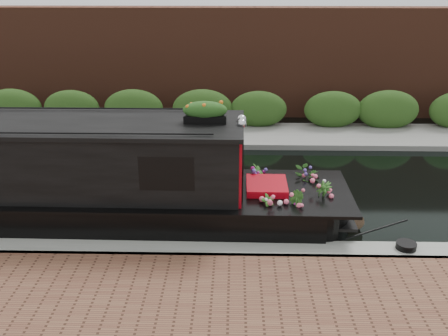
{
  "coord_description": "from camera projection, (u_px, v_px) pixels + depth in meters",
  "views": [
    {
      "loc": [
        1.2,
        -11.75,
        5.34
      ],
      "look_at": [
        0.94,
        -0.6,
        0.84
      ],
      "focal_mm": 40.0,
      "sensor_mm": 36.0,
      "label": 1
    }
  ],
  "objects": [
    {
      "name": "ground",
      "position": [
        188.0,
        189.0,
        12.92
      ],
      "size": [
        80.0,
        80.0,
        0.0
      ],
      "primitive_type": "plane",
      "color": "black",
      "rests_on": "ground"
    },
    {
      "name": "coiled_mooring_rope",
      "position": [
        406.0,
        246.0,
        9.69
      ],
      "size": [
        0.39,
        0.39,
        0.12
      ],
      "primitive_type": "cylinder",
      "color": "black",
      "rests_on": "near_bank_coping"
    },
    {
      "name": "narrowboat",
      "position": [
        36.0,
        186.0,
        10.87
      ],
      "size": [
        13.07,
        2.44,
        3.06
      ],
      "rotation": [
        0.0,
        0.0,
        -0.01
      ],
      "color": "black",
      "rests_on": "ground"
    },
    {
      "name": "near_bank_coping",
      "position": [
        173.0,
        258.0,
        9.86
      ],
      "size": [
        40.0,
        0.6,
        0.5
      ],
      "primitive_type": "cube",
      "color": "gray",
      "rests_on": "ground"
    },
    {
      "name": "far_bank_path",
      "position": [
        199.0,
        137.0,
        16.81
      ],
      "size": [
        40.0,
        2.4,
        0.34
      ],
      "primitive_type": "cube",
      "color": "slate",
      "rests_on": "ground"
    },
    {
      "name": "rope_fender",
      "position": [
        353.0,
        218.0,
        10.99
      ],
      "size": [
        0.39,
        0.39,
        0.39
      ],
      "primitive_type": "cylinder",
      "rotation": [
        1.57,
        0.0,
        0.0
      ],
      "color": "brown",
      "rests_on": "ground"
    },
    {
      "name": "far_brick_wall",
      "position": [
        205.0,
        113.0,
        19.59
      ],
      "size": [
        40.0,
        1.0,
        8.0
      ],
      "primitive_type": "cube",
      "color": "#522A1B",
      "rests_on": "ground"
    },
    {
      "name": "far_hedge",
      "position": [
        201.0,
        129.0,
        17.64
      ],
      "size": [
        40.0,
        1.1,
        2.8
      ],
      "primitive_type": "cube",
      "color": "#294B19",
      "rests_on": "ground"
    }
  ]
}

